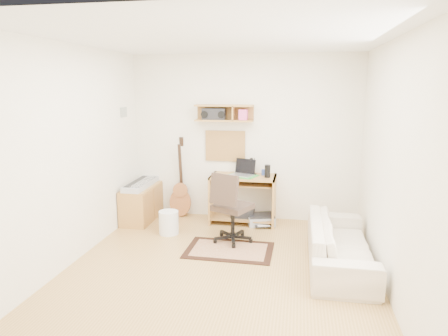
% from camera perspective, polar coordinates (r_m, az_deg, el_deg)
% --- Properties ---
extents(floor, '(3.60, 4.00, 0.01)m').
position_cam_1_polar(floor, '(4.95, -0.50, -13.96)').
color(floor, tan).
rests_on(floor, ground).
extents(ceiling, '(3.60, 4.00, 0.01)m').
position_cam_1_polar(ceiling, '(4.50, -0.56, 17.64)').
color(ceiling, white).
rests_on(ceiling, ground).
extents(back_wall, '(3.60, 0.01, 2.60)m').
position_cam_1_polar(back_wall, '(6.51, 2.83, 4.18)').
color(back_wall, white).
rests_on(back_wall, ground).
extents(left_wall, '(0.01, 4.00, 2.60)m').
position_cam_1_polar(left_wall, '(5.20, -20.48, 1.64)').
color(left_wall, white).
rests_on(left_wall, ground).
extents(right_wall, '(0.01, 4.00, 2.60)m').
position_cam_1_polar(right_wall, '(4.57, 22.29, 0.25)').
color(right_wall, white).
rests_on(right_wall, ground).
extents(wall_shelf, '(0.90, 0.25, 0.26)m').
position_cam_1_polar(wall_shelf, '(6.39, 0.01, 7.67)').
color(wall_shelf, '#BE8843').
rests_on(wall_shelf, back_wall).
extents(cork_board, '(0.64, 0.03, 0.49)m').
position_cam_1_polar(cork_board, '(6.55, 0.18, 3.09)').
color(cork_board, tan).
rests_on(cork_board, back_wall).
extents(wall_photo, '(0.02, 0.20, 0.15)m').
position_cam_1_polar(wall_photo, '(6.47, -13.80, 7.57)').
color(wall_photo, '#4C8CBF').
rests_on(wall_photo, left_wall).
extents(desk, '(1.00, 0.55, 0.75)m').
position_cam_1_polar(desk, '(6.41, 2.66, -4.36)').
color(desk, '#BE8843').
rests_on(desk, floor).
extents(laptop, '(0.43, 0.43, 0.26)m').
position_cam_1_polar(laptop, '(6.28, 2.51, 0.02)').
color(laptop, silver).
rests_on(laptop, desk).
extents(speaker, '(0.09, 0.09, 0.19)m').
position_cam_1_polar(speaker, '(6.22, 6.07, -0.44)').
color(speaker, black).
rests_on(speaker, desk).
extents(desk_lamp, '(0.09, 0.09, 0.27)m').
position_cam_1_polar(desk_lamp, '(6.41, 4.27, 0.28)').
color(desk_lamp, black).
rests_on(desk_lamp, desk).
extents(pencil_cup, '(0.06, 0.06, 0.09)m').
position_cam_1_polar(pencil_cup, '(6.38, 5.51, -0.60)').
color(pencil_cup, '#334B9B').
rests_on(pencil_cup, desk).
extents(boombox, '(0.36, 0.16, 0.18)m').
position_cam_1_polar(boombox, '(6.41, -1.40, 7.50)').
color(boombox, black).
rests_on(boombox, wall_shelf).
extents(rug, '(1.13, 0.76, 0.01)m').
position_cam_1_polar(rug, '(5.45, 0.73, -11.34)').
color(rug, tan).
rests_on(rug, floor).
extents(task_chair, '(0.67, 0.67, 1.00)m').
position_cam_1_polar(task_chair, '(5.59, 1.23, -5.43)').
color(task_chair, '#362920').
rests_on(task_chair, floor).
extents(cabinet, '(0.40, 0.90, 0.55)m').
position_cam_1_polar(cabinet, '(6.68, -11.41, -4.83)').
color(cabinet, '#BE8843').
rests_on(cabinet, floor).
extents(music_keyboard, '(0.28, 0.90, 0.08)m').
position_cam_1_polar(music_keyboard, '(6.60, -11.51, -2.21)').
color(music_keyboard, '#B2B5BA').
rests_on(music_keyboard, cabinet).
extents(guitar, '(0.36, 0.24, 1.31)m').
position_cam_1_polar(guitar, '(6.69, -6.17, -1.29)').
color(guitar, '#AA6334').
rests_on(guitar, floor).
extents(waste_basket, '(0.36, 0.36, 0.34)m').
position_cam_1_polar(waste_basket, '(6.03, -7.70, -7.53)').
color(waste_basket, white).
rests_on(waste_basket, floor).
extents(printer, '(0.47, 0.41, 0.15)m').
position_cam_1_polar(printer, '(6.42, 5.17, -7.10)').
color(printer, '#A5A8AA').
rests_on(printer, floor).
extents(sofa, '(0.53, 1.82, 0.71)m').
position_cam_1_polar(sofa, '(5.13, 15.89, -9.13)').
color(sofa, beige).
rests_on(sofa, floor).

